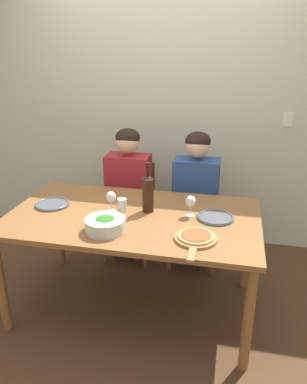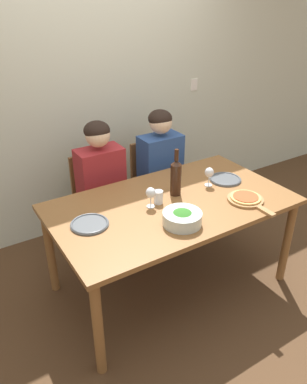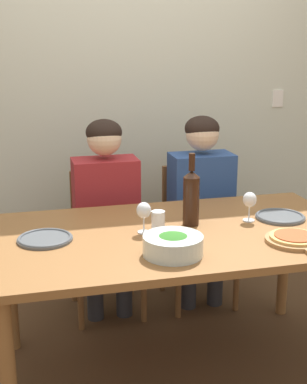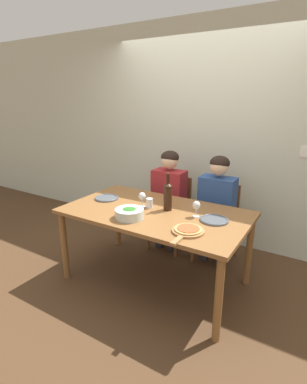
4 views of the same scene
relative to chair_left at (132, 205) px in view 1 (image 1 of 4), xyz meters
name	(u,v)px [view 1 (image 1 of 4)]	position (x,y,z in m)	size (l,w,h in m)	color
ground_plane	(135,305)	(0.24, -0.80, -0.47)	(40.00, 40.00, 0.00)	#4C331E
back_wall	(167,104)	(0.24, 0.44, 0.88)	(10.00, 0.06, 2.70)	beige
dining_table	(133,225)	(0.24, -0.80, 0.21)	(1.74, 0.99, 0.76)	brown
chair_left	(132,205)	(0.00, 0.00, 0.00)	(0.42, 0.42, 0.87)	brown
chair_right	(196,211)	(0.60, 0.00, 0.00)	(0.42, 0.42, 0.87)	brown
person_woman	(128,184)	(0.00, -0.11, 0.26)	(0.47, 0.51, 1.21)	#28282D
person_man	(195,189)	(0.60, -0.11, 0.26)	(0.47, 0.51, 1.21)	#28282D
wine_bottle	(148,192)	(0.32, -0.72, 0.44)	(0.08, 0.08, 0.36)	black
broccoli_bowl	(105,225)	(0.13, -1.07, 0.33)	(0.26, 0.26, 0.09)	silver
dinner_plate_left	(52,204)	(-0.39, -0.77, 0.30)	(0.25, 0.25, 0.02)	#4C5156
dinner_plate_right	(215,217)	(0.80, -0.74, 0.30)	(0.25, 0.25, 0.02)	#4C5156
pizza_on_board	(196,238)	(0.70, -1.07, 0.31)	(0.26, 0.40, 0.04)	#9E7042
wine_glass_left	(111,198)	(0.07, -0.78, 0.39)	(0.07, 0.07, 0.15)	silver
wine_glass_right	(191,202)	(0.63, -0.74, 0.39)	(0.07, 0.07, 0.15)	silver
water_tumbler	(122,205)	(0.15, -0.76, 0.34)	(0.07, 0.07, 0.10)	silver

